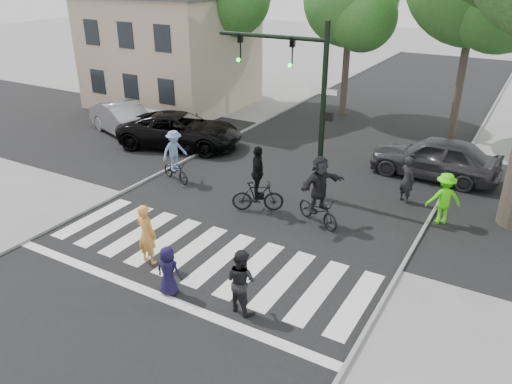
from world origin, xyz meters
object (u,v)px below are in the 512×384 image
cyclist_left (175,159)px  cyclist_mid (258,185)px  pedestrian_woman (147,234)px  traffic_signal (301,85)px  car_suv (181,130)px  car_grey (435,157)px  pedestrian_adult (241,281)px  pedestrian_child (168,271)px  car_silver (125,119)px  cyclist_right (319,195)px

cyclist_left → cyclist_mid: (3.97, -0.63, 0.06)m
pedestrian_woman → cyclist_mid: cyclist_mid is taller
traffic_signal → pedestrian_woman: bearing=-103.4°
traffic_signal → cyclist_mid: traffic_signal is taller
car_suv → cyclist_left: bearing=-160.9°
car_suv → car_grey: car_grey is taller
pedestrian_adult → cyclist_mid: (-2.33, 4.81, 0.10)m
traffic_signal → pedestrian_adult: (1.83, -6.80, -3.07)m
traffic_signal → car_grey: size_ratio=1.25×
pedestrian_child → car_silver: bearing=-51.2°
traffic_signal → pedestrian_adult: bearing=-74.9°
pedestrian_child → car_suv: car_suv is taller
pedestrian_woman → cyclist_left: size_ratio=0.88×
cyclist_left → car_suv: cyclist_left is taller
cyclist_mid → pedestrian_adult: bearing=-64.2°
cyclist_mid → car_grey: 7.40m
cyclist_mid → car_silver: size_ratio=0.49×
pedestrian_woman → cyclist_mid: 4.43m
cyclist_mid → traffic_signal: bearing=76.2°
pedestrian_child → car_silver: 13.55m
pedestrian_adult → pedestrian_woman: bearing=3.3°
pedestrian_child → pedestrian_adult: bearing=-179.1°
pedestrian_child → pedestrian_adult: size_ratio=0.80×
pedestrian_adult → car_suv: bearing=-33.5°
pedestrian_child → cyclist_left: 7.27m
pedestrian_child → cyclist_mid: cyclist_mid is taller
pedestrian_child → pedestrian_adult: pedestrian_adult is taller
pedestrian_adult → cyclist_mid: cyclist_mid is taller
cyclist_mid → cyclist_right: 2.14m
traffic_signal → car_silver: bearing=169.3°
car_silver → traffic_signal: bearing=-81.6°
cyclist_mid → car_suv: cyclist_mid is taller
pedestrian_woman → car_suv: pedestrian_woman is taller
traffic_signal → car_grey: bearing=44.9°
car_suv → traffic_signal: bearing=-121.4°
pedestrian_woman → cyclist_left: cyclist_left is taller
pedestrian_child → cyclist_mid: bearing=-94.7°
pedestrian_woman → car_grey: size_ratio=0.36×
pedestrian_child → car_grey: bearing=-119.2°
pedestrian_child → cyclist_left: size_ratio=0.66×
cyclist_left → car_grey: (8.41, 5.30, -0.05)m
cyclist_mid → car_suv: (-6.23, 3.85, -0.16)m
cyclist_right → car_silver: (-11.80, 3.76, -0.26)m
cyclist_mid → pedestrian_woman: bearing=-103.2°
pedestrian_adult → car_silver: size_ratio=0.36×
cyclist_left → car_silver: 6.57m
cyclist_mid → car_silver: cyclist_mid is taller
traffic_signal → car_silver: size_ratio=1.30×
cyclist_right → car_grey: (2.30, 5.78, -0.20)m
cyclist_right → car_suv: bearing=156.1°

